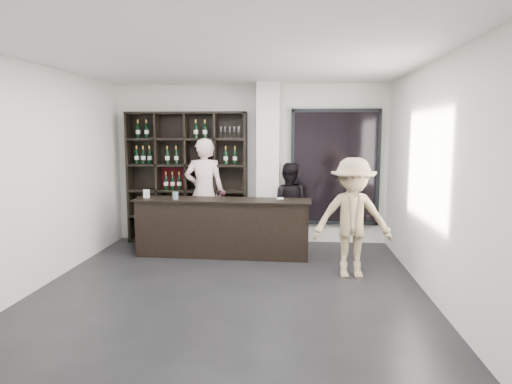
# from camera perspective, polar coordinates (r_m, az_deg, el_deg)

# --- Properties ---
(floor) EXTENTS (5.00, 5.50, 0.01)m
(floor) POSITION_cam_1_polar(r_m,az_deg,el_deg) (6.06, -3.24, -12.14)
(floor) COLOR black
(floor) RESTS_ON ground
(wine_shelf) EXTENTS (2.20, 0.35, 2.40)m
(wine_shelf) POSITION_cam_1_polar(r_m,az_deg,el_deg) (8.49, -8.58, 1.76)
(wine_shelf) COLOR black
(wine_shelf) RESTS_ON floor
(structural_column) EXTENTS (0.40, 0.40, 2.90)m
(structural_column) POSITION_cam_1_polar(r_m,az_deg,el_deg) (8.16, 1.55, 3.38)
(structural_column) COLOR silver
(structural_column) RESTS_ON floor
(glass_panel) EXTENTS (1.60, 0.08, 2.10)m
(glass_panel) POSITION_cam_1_polar(r_m,az_deg,el_deg) (8.40, 9.85, 3.05)
(glass_panel) COLOR black
(glass_panel) RESTS_ON floor
(tasting_counter) EXTENTS (2.89, 0.61, 0.95)m
(tasting_counter) POSITION_cam_1_polar(r_m,az_deg,el_deg) (7.54, -4.17, -4.44)
(tasting_counter) COLOR black
(tasting_counter) RESTS_ON floor
(taster_pink) EXTENTS (0.77, 0.57, 1.93)m
(taster_pink) POSITION_cam_1_polar(r_m,az_deg,el_deg) (8.28, -6.46, 0.03)
(taster_pink) COLOR #FECFCE
(taster_pink) RESTS_ON floor
(taster_black) EXTENTS (0.80, 0.66, 1.50)m
(taster_black) POSITION_cam_1_polar(r_m,az_deg,el_deg) (8.15, 4.04, -1.59)
(taster_black) COLOR black
(taster_black) RESTS_ON floor
(customer) EXTENTS (1.12, 0.68, 1.68)m
(customer) POSITION_cam_1_polar(r_m,az_deg,el_deg) (6.51, 11.98, -3.20)
(customer) COLOR #8F7959
(customer) RESTS_ON floor
(wine_glass) EXTENTS (0.09, 0.09, 0.18)m
(wine_glass) POSITION_cam_1_polar(r_m,az_deg,el_deg) (7.38, -4.10, -0.26)
(wine_glass) COLOR white
(wine_glass) RESTS_ON tasting_counter
(spit_cup) EXTENTS (0.10, 0.10, 0.13)m
(spit_cup) POSITION_cam_1_polar(r_m,az_deg,el_deg) (7.51, -10.04, -0.45)
(spit_cup) COLOR #A8C2CF
(spit_cup) RESTS_ON tasting_counter
(napkin_stack) EXTENTS (0.13, 0.13, 0.02)m
(napkin_stack) POSITION_cam_1_polar(r_m,az_deg,el_deg) (7.48, 3.00, -0.79)
(napkin_stack) COLOR white
(napkin_stack) RESTS_ON tasting_counter
(card_stand) EXTENTS (0.10, 0.06, 0.14)m
(card_stand) POSITION_cam_1_polar(r_m,az_deg,el_deg) (7.80, -13.53, -0.21)
(card_stand) COLOR white
(card_stand) RESTS_ON tasting_counter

